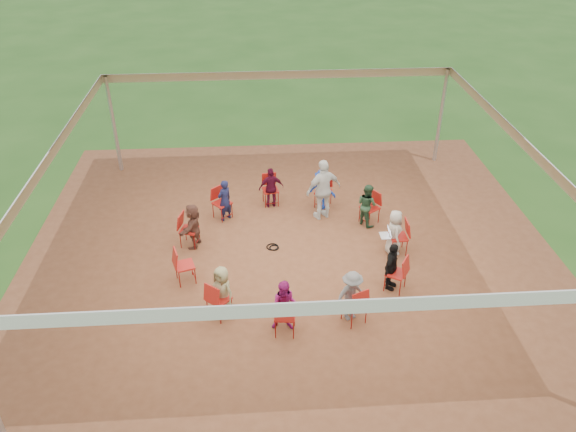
{
  "coord_description": "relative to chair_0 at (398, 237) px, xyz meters",
  "views": [
    {
      "loc": [
        -0.85,
        -11.04,
        8.09
      ],
      "look_at": [
        -0.07,
        0.3,
        1.0
      ],
      "focal_mm": 35.0,
      "sensor_mm": 36.0,
      "label": 1
    }
  ],
  "objects": [
    {
      "name": "standing_person",
      "position": [
        -1.63,
        1.74,
        0.41
      ],
      "size": [
        1.12,
        0.86,
        1.7
      ],
      "primitive_type": "imported",
      "rotation": [
        0.0,
        0.0,
        3.54
      ],
      "color": "silver",
      "rests_on": "ground"
    },
    {
      "name": "person_seated_2",
      "position": [
        -1.6,
        2.23,
        0.14
      ],
      "size": [
        0.84,
        0.65,
        1.17
      ],
      "primitive_type": "imported",
      "rotation": [
        0.0,
        0.0,
        2.73
      ],
      "color": "#1235A7",
      "rests_on": "ground"
    },
    {
      "name": "chair_1",
      "position": [
        -0.43,
        1.4,
        0.0
      ],
      "size": [
        0.6,
        0.59,
        0.9
      ],
      "primitive_type": null,
      "rotation": [
        0.0,
        0.0,
        2.16
      ],
      "color": "#B11B14",
      "rests_on": "ground"
    },
    {
      "name": "chair_3",
      "position": [
        -3.01,
        2.53,
        0.0
      ],
      "size": [
        0.48,
        0.5,
        0.9
      ],
      "primitive_type": null,
      "rotation": [
        0.0,
        0.0,
        -2.98
      ],
      "color": "#B11B14",
      "rests_on": "ground"
    },
    {
      "name": "tent",
      "position": [
        -2.6,
        -0.04,
        1.92
      ],
      "size": [
        10.33,
        10.33,
        3.0
      ],
      "color": "#B2B2B7",
      "rests_on": "ground"
    },
    {
      "name": "chair_0",
      "position": [
        0.0,
        0.0,
        0.0
      ],
      "size": [
        0.45,
        0.43,
        0.9
      ],
      "primitive_type": null,
      "rotation": [
        0.0,
        0.0,
        1.59
      ],
      "color": "#B11B14",
      "rests_on": "ground"
    },
    {
      "name": "laptop",
      "position": [
        -0.28,
        -0.0,
        0.11
      ],
      "size": [
        0.27,
        0.33,
        0.23
      ],
      "rotation": [
        0.0,
        0.0,
        1.59
      ],
      "color": "#B7B7BC",
      "rests_on": "ground"
    },
    {
      "name": "chair_6",
      "position": [
        -5.08,
        -0.81,
        0.0
      ],
      "size": [
        0.54,
        0.53,
        0.9
      ],
      "primitive_type": null,
      "rotation": [
        0.0,
        0.0,
        -1.27
      ],
      "color": "#B11B14",
      "rests_on": "ground"
    },
    {
      "name": "ground",
      "position": [
        -2.6,
        -0.04,
        -0.45
      ],
      "size": [
        80.0,
        80.0,
        0.0
      ],
      "primitive_type": "plane",
      "color": "#275219",
      "rests_on": "ground"
    },
    {
      "name": "chair_2",
      "position": [
        -1.55,
        2.34,
        0.0
      ],
      "size": [
        0.56,
        0.57,
        0.9
      ],
      "primitive_type": null,
      "rotation": [
        0.0,
        0.0,
        2.73
      ],
      "color": "#B11B14",
      "rests_on": "ground"
    },
    {
      "name": "cable_coil",
      "position": [
        -3.04,
        0.38,
        -0.43
      ],
      "size": [
        0.33,
        0.33,
        0.03
      ],
      "rotation": [
        0.0,
        0.0,
        -0.05
      ],
      "color": "black",
      "rests_on": "ground"
    },
    {
      "name": "chair_4",
      "position": [
        -4.33,
        1.9,
        0.0
      ],
      "size": [
        0.61,
        0.61,
        0.9
      ],
      "primitive_type": null,
      "rotation": [
        0.0,
        0.0,
        -2.41
      ],
      "color": "#B11B14",
      "rests_on": "ground"
    },
    {
      "name": "chair_9",
      "position": [
        -1.48,
        -2.39,
        0.0
      ],
      "size": [
        0.57,
        0.58,
        0.9
      ],
      "primitive_type": null,
      "rotation": [
        0.0,
        0.0,
        0.44
      ],
      "color": "#B11B14",
      "rests_on": "ground"
    },
    {
      "name": "dirt_patch",
      "position": [
        -2.6,
        -0.04,
        -0.44
      ],
      "size": [
        13.0,
        13.0,
        0.0
      ],
      "primitive_type": "plane",
      "color": "brown",
      "rests_on": "ground"
    },
    {
      "name": "chair_8",
      "position": [
        -2.93,
        -2.62,
        0.0
      ],
      "size": [
        0.47,
        0.49,
        0.9
      ],
      "primitive_type": null,
      "rotation": [
        0.0,
        0.0,
        -0.13
      ],
      "color": "#B11B14",
      "rests_on": "ground"
    },
    {
      "name": "person_seated_4",
      "position": [
        -4.25,
        1.81,
        0.14
      ],
      "size": [
        0.51,
        0.49,
        1.17
      ],
      "primitive_type": "imported",
      "rotation": [
        0.0,
        0.0,
        -2.41
      ],
      "color": "#141739",
      "rests_on": "ground"
    },
    {
      "name": "chair_7",
      "position": [
        -4.27,
        -2.03,
        0.0
      ],
      "size": [
        0.6,
        0.61,
        0.9
      ],
      "primitive_type": null,
      "rotation": [
        0.0,
        0.0,
        -0.7
      ],
      "color": "#B11B14",
      "rests_on": "ground"
    },
    {
      "name": "chair_5",
      "position": [
        -5.1,
        0.66,
        0.0
      ],
      "size": [
        0.54,
        0.52,
        0.9
      ],
      "primitive_type": null,
      "rotation": [
        0.0,
        0.0,
        -1.84
      ],
      "color": "#B11B14",
      "rests_on": "ground"
    },
    {
      "name": "person_seated_5",
      "position": [
        -4.99,
        0.62,
        0.14
      ],
      "size": [
        0.68,
        1.16,
        1.17
      ],
      "primitive_type": "imported",
      "rotation": [
        0.0,
        0.0,
        -1.84
      ],
      "color": "brown",
      "rests_on": "ground"
    },
    {
      "name": "person_seated_9",
      "position": [
        -0.49,
        -1.35,
        0.14
      ],
      "size": [
        0.66,
        0.77,
        1.17
      ],
      "primitive_type": "imported",
      "rotation": [
        0.0,
        0.0,
        1.01
      ],
      "color": "black",
      "rests_on": "ground"
    },
    {
      "name": "chair_10",
      "position": [
        -0.39,
        -1.41,
        0.0
      ],
      "size": [
        0.6,
        0.59,
        0.9
      ],
      "primitive_type": null,
      "rotation": [
        0.0,
        0.0,
        1.01
      ],
      "color": "#B11B14",
      "rests_on": "ground"
    },
    {
      "name": "person_seated_1",
      "position": [
        -0.53,
        1.33,
        0.14
      ],
      "size": [
        0.59,
        0.66,
        1.17
      ],
      "primitive_type": "imported",
      "rotation": [
        0.0,
        0.0,
        2.16
      ],
      "color": "#26462D",
      "rests_on": "ground"
    },
    {
      "name": "person_seated_7",
      "position": [
        -2.91,
        -2.5,
        0.14
      ],
      "size": [
        0.61,
        0.4,
        1.17
      ],
      "primitive_type": "imported",
      "rotation": [
        0.0,
        0.0,
        -0.13
      ],
      "color": "#931765",
      "rests_on": "ground"
    },
    {
      "name": "person_seated_6",
      "position": [
        -4.19,
        -1.94,
        0.14
      ],
      "size": [
        0.65,
        0.61,
        1.17
      ],
      "primitive_type": "imported",
      "rotation": [
        0.0,
        0.0,
        -0.7
      ],
      "color": "#918A5C",
      "rests_on": "ground"
    },
    {
      "name": "person_seated_8",
      "position": [
        -1.53,
        -2.28,
        0.14
      ],
      "size": [
        0.85,
        0.66,
        1.17
      ],
      "primitive_type": "imported",
      "rotation": [
        0.0,
        0.0,
        0.44
      ],
      "color": "slate",
      "rests_on": "ground"
    },
    {
      "name": "person_seated_3",
      "position": [
        -2.99,
        2.41,
        0.14
      ],
      "size": [
        0.73,
        0.46,
        1.17
      ],
      "primitive_type": "imported",
      "rotation": [
        0.0,
        0.0,
        -2.98
      ],
      "color": "#450A1F",
      "rests_on": "ground"
    },
    {
      "name": "person_seated_0",
      "position": [
        -0.12,
        -0.0,
        0.14
      ],
      "size": [
        0.33,
        0.58,
        1.17
      ],
      "primitive_type": "imported",
      "rotation": [
        0.0,
        0.0,
        1.59
      ],
      "color": "#B3AC9D",
      "rests_on": "ground"
    }
  ]
}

